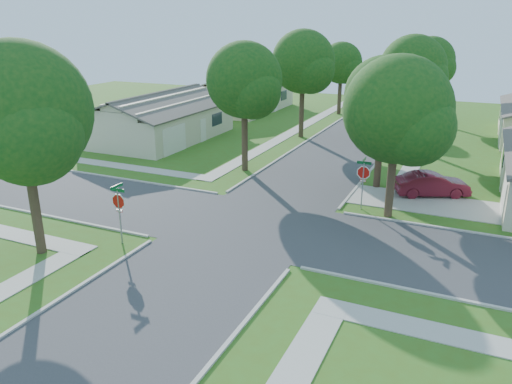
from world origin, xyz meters
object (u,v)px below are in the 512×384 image
object	(u,v)px
car_curb_west	(388,97)
car_curb_east	(405,119)
tree_sw_corner	(23,118)
tree_w_mid	(304,65)
house_nw_far	(243,97)
car_driveway	(432,184)
stop_sign_sw	(119,204)
tree_e_near	(384,99)
tree_e_far	(430,63)
tree_ne_corner	(398,115)
stop_sign_ne	(363,175)
tree_e_mid	(413,72)
tree_w_far	(342,65)
tree_w_near	(245,84)
house_nw_near	(161,122)

from	to	relation	value
car_curb_west	car_curb_east	bearing A→B (deg)	109.59
car_curb_east	tree_sw_corner	bearing A→B (deg)	-101.30
car_curb_east	car_curb_west	world-z (taller)	car_curb_east
tree_w_mid	house_nw_far	size ratio (longest dim) A/B	0.70
car_driveway	car_curb_east	world-z (taller)	car_driveway
stop_sign_sw	tree_e_near	distance (m)	17.04
car_curb_east	tree_e_far	bearing A→B (deg)	71.06
tree_sw_corner	tree_ne_corner	bearing A→B (deg)	39.07
stop_sign_sw	tree_e_far	world-z (taller)	tree_e_far
tree_sw_corner	car_curb_west	world-z (taller)	tree_sw_corner
house_nw_far	stop_sign_sw	bearing A→B (deg)	-72.90
stop_sign_ne	tree_e_near	bearing A→B (deg)	89.32
tree_e_mid	car_driveway	world-z (taller)	tree_e_mid
car_driveway	stop_sign_ne	bearing A→B (deg)	115.73
stop_sign_ne	car_driveway	distance (m)	5.38
tree_w_far	stop_sign_ne	bearing A→B (deg)	-72.30
stop_sign_sw	tree_e_far	size ratio (longest dim) A/B	0.34
house_nw_far	tree_w_far	bearing A→B (deg)	10.05
tree_e_far	tree_w_near	xyz separation A→B (m)	(-9.40, -25.00, 0.14)
tree_e_far	tree_w_far	xyz separation A→B (m)	(-9.40, -0.00, -0.47)
tree_e_far	tree_w_near	world-z (taller)	tree_w_near
tree_ne_corner	house_nw_far	xyz separation A→B (m)	(-22.35, 27.79, -4.08)
house_nw_near	car_curb_east	world-z (taller)	house_nw_near
car_curb_west	house_nw_far	bearing A→B (deg)	46.24
tree_sw_corner	tree_ne_corner	world-z (taller)	tree_sw_corner
stop_sign_ne	tree_sw_corner	world-z (taller)	tree_sw_corner
tree_e_far	tree_w_mid	world-z (taller)	tree_w_mid
tree_w_mid	house_nw_near	distance (m)	13.77
car_driveway	tree_w_mid	bearing A→B (deg)	21.66
car_curb_east	house_nw_far	bearing A→B (deg)	179.91
stop_sign_ne	tree_e_far	xyz separation A→B (m)	(0.05, 29.31, 3.95)
stop_sign_ne	house_nw_near	bearing A→B (deg)	153.54
tree_e_mid	house_nw_far	bearing A→B (deg)	152.09
house_nw_near	tree_e_near	bearing A→B (deg)	-16.11
tree_e_far	tree_w_far	distance (m)	9.42
tree_e_far	tree_w_mid	xyz separation A→B (m)	(-9.39, -13.00, 0.51)
tree_e_mid	house_nw_far	world-z (taller)	tree_e_mid
car_curb_east	car_curb_west	bearing A→B (deg)	110.67
car_driveway	house_nw_near	bearing A→B (deg)	51.09
tree_e_mid	tree_w_far	world-z (taller)	tree_e_mid
tree_w_far	car_curb_east	size ratio (longest dim) A/B	2.01
stop_sign_ne	tree_w_near	distance (m)	11.07
house_nw_near	tree_e_far	bearing A→B (deg)	42.50
stop_sign_sw	tree_w_far	bearing A→B (deg)	89.93
car_curb_east	house_nw_near	bearing A→B (deg)	-136.62
house_nw_near	car_curb_west	xyz separation A→B (m)	(14.79, 30.68, -0.91)
tree_w_near	car_curb_west	bearing A→B (deg)	84.63
tree_w_mid	tree_e_near	bearing A→B (deg)	-51.95
car_curb_west	car_driveway	bearing A→B (deg)	107.55
house_nw_far	tree_e_mid	bearing A→B (deg)	-27.91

